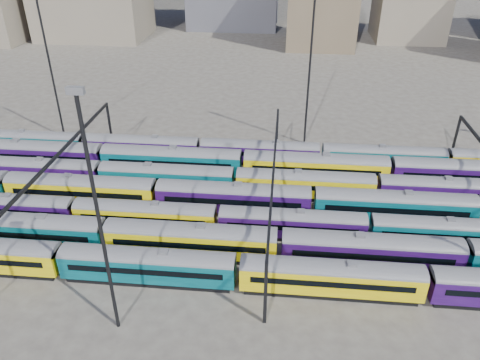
# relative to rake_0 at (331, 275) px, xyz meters

# --- Properties ---
(ground) EXTENTS (500.00, 500.00, 0.00)m
(ground) POSITION_rel_rake_0_xyz_m (-16.98, 15.00, -2.64)
(ground) COLOR #443F39
(ground) RESTS_ON ground
(rake_0) EXTENTS (102.15, 2.99, 5.04)m
(rake_0) POSITION_rel_rake_0_xyz_m (0.00, 0.00, 0.00)
(rake_0) COLOR black
(rake_0) RESTS_ON ground
(rake_1) EXTENTS (128.62, 3.14, 5.29)m
(rake_1) POSITION_rel_rake_0_xyz_m (-5.79, 5.00, 0.13)
(rake_1) COLOR black
(rake_1) RESTS_ON ground
(rake_2) EXTENTS (115.82, 2.83, 4.75)m
(rake_2) POSITION_rel_rake_0_xyz_m (-33.36, 10.00, -0.15)
(rake_2) COLOR black
(rake_2) RESTS_ON ground
(rake_3) EXTENTS (131.13, 3.20, 5.39)m
(rake_3) POSITION_rel_rake_0_xyz_m (-23.42, 15.00, 0.19)
(rake_3) COLOR black
(rake_3) RESTS_ON ground
(rake_4) EXTENTS (144.25, 3.01, 5.07)m
(rake_4) POSITION_rel_rake_0_xyz_m (-23.09, 20.00, 0.02)
(rake_4) COLOR black
(rake_4) RESTS_ON ground
(rake_5) EXTENTS (136.04, 3.32, 5.60)m
(rake_5) POSITION_rel_rake_0_xyz_m (-12.09, 25.00, 0.29)
(rake_5) COLOR black
(rake_5) RESTS_ON ground
(rake_6) EXTENTS (140.71, 2.94, 4.95)m
(rake_6) POSITION_rel_rake_0_xyz_m (-29.87, 30.00, -0.05)
(rake_6) COLOR black
(rake_6) RESTS_ON ground
(gantry_1) EXTENTS (0.35, 40.35, 8.03)m
(gantry_1) POSITION_rel_rake_0_xyz_m (-36.98, 15.00, 4.14)
(gantry_1) COLOR black
(gantry_1) RESTS_ON ground
(gantry_2) EXTENTS (0.35, 40.35, 8.03)m
(gantry_2) POSITION_rel_rake_0_xyz_m (-6.98, 15.00, 4.14)
(gantry_2) COLOR black
(gantry_2) RESTS_ON ground
(mast_1) EXTENTS (1.40, 0.50, 25.60)m
(mast_1) POSITION_rel_rake_0_xyz_m (-46.98, 37.00, 11.32)
(mast_1) COLOR black
(mast_1) RESTS_ON ground
(mast_2) EXTENTS (1.40, 0.50, 25.60)m
(mast_2) POSITION_rel_rake_0_xyz_m (-21.98, -7.00, 11.32)
(mast_2) COLOR black
(mast_2) RESTS_ON ground
(mast_3) EXTENTS (1.40, 0.50, 25.60)m
(mast_3) POSITION_rel_rake_0_xyz_m (-1.98, 39.00, 11.32)
(mast_3) COLOR black
(mast_3) RESTS_ON ground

